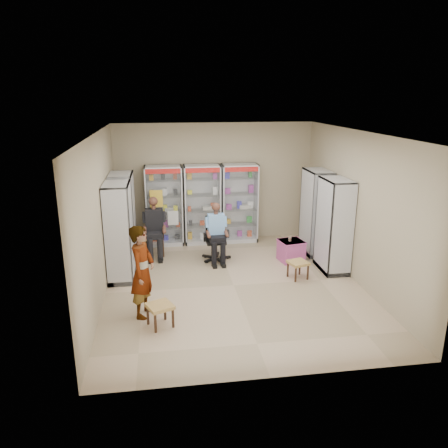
{
  "coord_description": "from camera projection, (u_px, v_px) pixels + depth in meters",
  "views": [
    {
      "loc": [
        -1.36,
        -7.9,
        3.68
      ],
      "look_at": [
        -0.09,
        0.7,
        1.08
      ],
      "focal_mm": 35.0,
      "sensor_mm": 36.0,
      "label": 1
    }
  ],
  "objects": [
    {
      "name": "standing_man",
      "position": [
        143.0,
        272.0,
        7.35
      ],
      "size": [
        0.56,
        0.68,
        1.61
      ],
      "primitive_type": "imported",
      "rotation": [
        0.0,
        0.0,
        1.23
      ],
      "color": "#97979A",
      "rests_on": "floor"
    },
    {
      "name": "seated_customer",
      "position": [
        155.0,
        228.0,
        10.17
      ],
      "size": [
        0.44,
        0.6,
        1.34
      ],
      "primitive_type": null,
      "color": "black",
      "rests_on": "floor"
    },
    {
      "name": "woven_stool_b",
      "position": [
        160.0,
        315.0,
        7.16
      ],
      "size": [
        0.51,
        0.51,
        0.39
      ],
      "primitive_type": "cube",
      "rotation": [
        0.0,
        0.0,
        0.41
      ],
      "color": "olive",
      "rests_on": "floor"
    },
    {
      "name": "cabinet_back_left",
      "position": [
        164.0,
        206.0,
        10.85
      ],
      "size": [
        0.9,
        0.5,
        2.0
      ],
      "primitive_type": "cube",
      "color": "#ADB0B5",
      "rests_on": "floor"
    },
    {
      "name": "office_chair",
      "position": [
        216.0,
        239.0,
        9.94
      ],
      "size": [
        0.57,
        0.57,
        1.01
      ],
      "primitive_type": "cube",
      "rotation": [
        0.0,
        0.0,
        0.03
      ],
      "color": "black",
      "rests_on": "floor"
    },
    {
      "name": "cabinet_right_near",
      "position": [
        334.0,
        226.0,
        9.23
      ],
      "size": [
        0.9,
        0.5,
        2.0
      ],
      "primitive_type": "cube",
      "rotation": [
        0.0,
        0.0,
        1.57
      ],
      "color": "silver",
      "rests_on": "floor"
    },
    {
      "name": "cabinet_back_mid",
      "position": [
        202.0,
        205.0,
        10.98
      ],
      "size": [
        0.9,
        0.5,
        2.0
      ],
      "primitive_type": "cube",
      "color": "silver",
      "rests_on": "floor"
    },
    {
      "name": "pink_trunk",
      "position": [
        291.0,
        251.0,
        9.94
      ],
      "size": [
        0.58,
        0.57,
        0.48
      ],
      "primitive_type": "cube",
      "rotation": [
        0.0,
        0.0,
        0.18
      ],
      "color": "#9F3F72",
      "rests_on": "floor"
    },
    {
      "name": "cabinet_left_near",
      "position": [
        119.0,
        232.0,
        8.8
      ],
      "size": [
        0.9,
        0.5,
        2.0
      ],
      "primitive_type": "cube",
      "rotation": [
        0.0,
        0.0,
        -1.57
      ],
      "color": "#ACAEB4",
      "rests_on": "floor"
    },
    {
      "name": "cabinet_back_right",
      "position": [
        239.0,
        203.0,
        11.11
      ],
      "size": [
        0.9,
        0.5,
        2.0
      ],
      "primitive_type": "cube",
      "color": "silver",
      "rests_on": "floor"
    },
    {
      "name": "room_shell",
      "position": [
        234.0,
        189.0,
        8.16
      ],
      "size": [
        5.02,
        6.02,
        3.01
      ],
      "color": "tan",
      "rests_on": "ground"
    },
    {
      "name": "wooden_chair",
      "position": [
        155.0,
        236.0,
        10.28
      ],
      "size": [
        0.42,
        0.42,
        0.94
      ],
      "primitive_type": "cube",
      "color": "black",
      "rests_on": "floor"
    },
    {
      "name": "woven_stool_a",
      "position": [
        298.0,
        270.0,
        9.02
      ],
      "size": [
        0.46,
        0.46,
        0.37
      ],
      "primitive_type": "cube",
      "rotation": [
        0.0,
        0.0,
        0.28
      ],
      "color": "olive",
      "rests_on": "floor"
    },
    {
      "name": "cabinet_right_far",
      "position": [
        316.0,
        212.0,
        10.27
      ],
      "size": [
        0.9,
        0.5,
        2.0
      ],
      "primitive_type": "cube",
      "rotation": [
        0.0,
        0.0,
        1.57
      ],
      "color": "#ADB0B5",
      "rests_on": "floor"
    },
    {
      "name": "floor",
      "position": [
        234.0,
        285.0,
        8.73
      ],
      "size": [
        6.0,
        6.0,
        0.0
      ],
      "primitive_type": "plane",
      "color": "tan",
      "rests_on": "ground"
    },
    {
      "name": "seated_shopkeeper",
      "position": [
        216.0,
        234.0,
        9.86
      ],
      "size": [
        0.44,
        0.6,
        1.28
      ],
      "primitive_type": null,
      "rotation": [
        0.0,
        0.0,
        0.03
      ],
      "color": "#6D97D7",
      "rests_on": "floor"
    },
    {
      "name": "tea_glass",
      "position": [
        290.0,
        239.0,
        9.84
      ],
      "size": [
        0.07,
        0.07,
        0.09
      ],
      "primitive_type": "cylinder",
      "color": "#621608",
      "rests_on": "pink_trunk"
    },
    {
      "name": "cabinet_left_far",
      "position": [
        123.0,
        217.0,
        9.84
      ],
      "size": [
        0.9,
        0.5,
        2.0
      ],
      "primitive_type": "cube",
      "rotation": [
        0.0,
        0.0,
        -1.57
      ],
      "color": "silver",
      "rests_on": "floor"
    }
  ]
}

